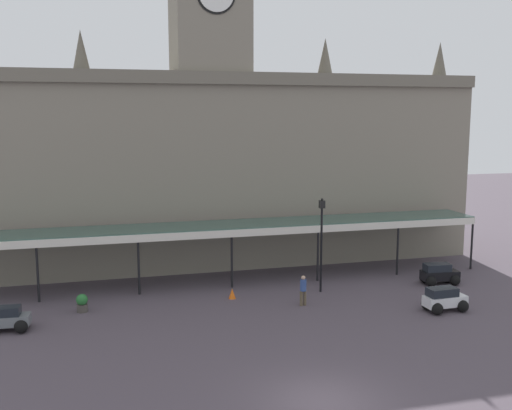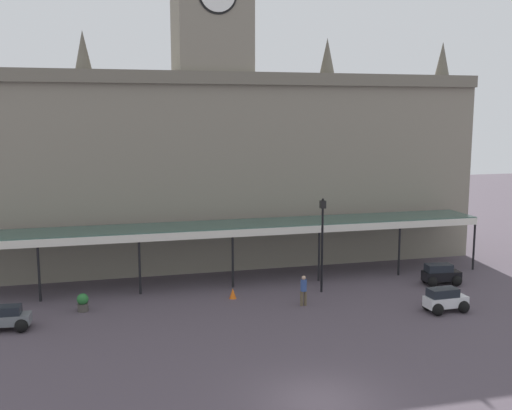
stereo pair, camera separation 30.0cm
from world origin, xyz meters
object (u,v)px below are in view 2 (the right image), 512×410
Objects in this scene: car_white_estate at (445,301)px; victorian_lamppost at (322,235)px; pedestrian_near_entrance at (304,289)px; planter_by_canopy at (83,302)px; car_black_estate at (441,275)px; traffic_cone at (233,293)px; car_grey_sedan at (8,320)px.

victorian_lamppost is at bearing 135.87° from car_white_estate.
car_white_estate is at bearing -22.01° from pedestrian_near_entrance.
car_white_estate is 1.37× the size of pedestrian_near_entrance.
planter_by_canopy is at bearing -179.56° from victorian_lamppost.
pedestrian_near_entrance is 3.74m from victorian_lamppost.
car_black_estate is 1.39× the size of pedestrian_near_entrance.
pedestrian_near_entrance is (-6.88, 2.78, 0.34)m from car_white_estate.
traffic_cone is (-3.44, 2.20, -0.62)m from pedestrian_near_entrance.
victorian_lamppost is at bearing 49.05° from pedestrian_near_entrance.
victorian_lamppost is 13.69m from planter_by_canopy.
traffic_cone is at bearing 1.33° from planter_by_canopy.
pedestrian_near_entrance reaches higher than car_black_estate.
traffic_cone is 0.60× the size of planter_by_canopy.
victorian_lamppost is at bearing 0.44° from planter_by_canopy.
pedestrian_near_entrance is at bearing -32.61° from traffic_cone.
car_black_estate is 8.10m from victorian_lamppost.
pedestrian_near_entrance reaches higher than planter_by_canopy.
victorian_lamppost reaches higher than car_grey_sedan.
car_grey_sedan is 1.26× the size of pedestrian_near_entrance.
planter_by_canopy is (-8.11, -0.19, 0.20)m from traffic_cone.
car_white_estate is (-2.54, -4.56, 0.00)m from car_black_estate.
car_black_estate reaches higher than planter_by_canopy.
victorian_lamppost is 9.53× the size of traffic_cone.
traffic_cone is (-12.86, 0.43, -0.27)m from car_black_estate.
traffic_cone is at bearing 178.10° from car_black_estate.
victorian_lamppost reaches higher than pedestrian_near_entrance.
car_white_estate is 2.38× the size of planter_by_canopy.
car_white_estate is 3.94× the size of traffic_cone.
car_grey_sedan is at bearing 172.60° from car_white_estate.
car_white_estate reaches higher than car_grey_sedan.
car_black_estate is at bearing -0.65° from planter_by_canopy.
car_grey_sedan is 3.64× the size of traffic_cone.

